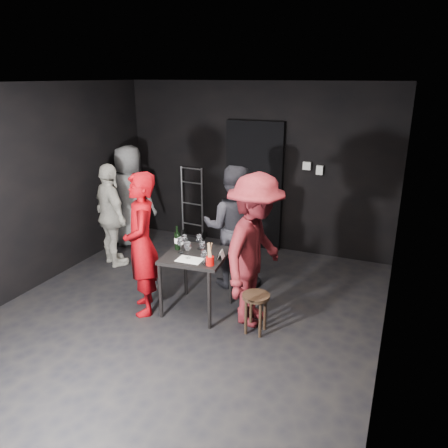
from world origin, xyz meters
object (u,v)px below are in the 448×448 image
at_px(hand_truck, 191,227).
at_px(bystander_cream, 111,213).
at_px(stool, 256,303).
at_px(breadstick_cup, 210,254).
at_px(server_red, 141,234).
at_px(man_maroon, 255,237).
at_px(tasting_table, 196,262).
at_px(bystander_grey, 130,190).
at_px(woman_black, 233,220).
at_px(wine_bottle, 177,240).

distance_m(hand_truck, bystander_cream, 1.65).
relative_size(stool, breadstick_cup, 1.67).
relative_size(server_red, man_maroon, 0.95).
distance_m(tasting_table, man_maroon, 0.84).
distance_m(tasting_table, bystander_grey, 2.54).
bearing_deg(bystander_grey, stool, 140.31).
bearing_deg(hand_truck, bystander_grey, -136.54).
height_order(hand_truck, woman_black, woman_black).
bearing_deg(stool, hand_truck, 130.46).
height_order(tasting_table, bystander_cream, bystander_cream).
relative_size(tasting_table, bystander_cream, 0.46).
bearing_deg(breadstick_cup, woman_black, 98.21).
bearing_deg(stool, server_red, -177.48).
xyz_separation_m(stool, server_red, (-1.42, -0.06, 0.65)).
relative_size(woman_black, man_maroon, 0.88).
xyz_separation_m(man_maroon, breadstick_cup, (-0.44, -0.26, -0.19)).
xyz_separation_m(hand_truck, server_red, (0.59, -2.42, 0.78)).
xyz_separation_m(stool, woman_black, (-0.69, 1.03, 0.58)).
xyz_separation_m(server_red, bystander_cream, (-1.20, 1.00, -0.19)).
height_order(man_maroon, breadstick_cup, man_maroon).
relative_size(tasting_table, woman_black, 0.40).
height_order(server_red, bystander_cream, server_red).
relative_size(hand_truck, wine_bottle, 4.29).
bearing_deg(wine_bottle, stool, -12.05).
relative_size(woman_black, bystander_cream, 1.15).
relative_size(hand_truck, stool, 2.75).
bearing_deg(man_maroon, tasting_table, 98.18).
relative_size(tasting_table, stool, 1.60).
xyz_separation_m(stool, bystander_grey, (-2.82, 1.73, 0.61)).
xyz_separation_m(man_maroon, bystander_grey, (-2.72, 1.51, -0.09)).
bearing_deg(wine_bottle, man_maroon, -0.71).
xyz_separation_m(tasting_table, woman_black, (0.13, 0.84, 0.29)).
bearing_deg(bystander_grey, server_red, 119.80).
distance_m(hand_truck, wine_bottle, 2.40).
relative_size(tasting_table, bystander_grey, 0.38).
distance_m(hand_truck, breadstick_cup, 2.89).
height_order(woman_black, wine_bottle, woman_black).
relative_size(man_maroon, bystander_grey, 1.09).
relative_size(stool, man_maroon, 0.22).
height_order(hand_truck, bystander_cream, bystander_cream).
bearing_deg(woman_black, breadstick_cup, 82.13).
relative_size(tasting_table, breadstick_cup, 2.66).
bearing_deg(hand_truck, server_red, -70.82).
relative_size(man_maroon, wine_bottle, 7.05).
bearing_deg(woman_black, hand_truck, -61.41).
xyz_separation_m(tasting_table, breadstick_cup, (0.29, -0.22, 0.23)).
xyz_separation_m(tasting_table, man_maroon, (0.73, 0.04, 0.41)).
bearing_deg(woman_black, bystander_cream, -13.46).
xyz_separation_m(bystander_cream, breadstick_cup, (2.07, -0.97, 0.06)).
height_order(hand_truck, man_maroon, man_maroon).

